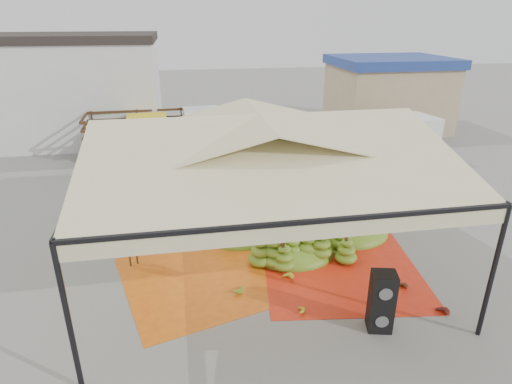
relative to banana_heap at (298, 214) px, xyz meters
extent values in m
plane|color=slate|center=(-1.44, -1.10, -0.65)|extent=(90.00, 90.00, 0.00)
cylinder|color=black|center=(-5.44, -5.10, 0.85)|extent=(0.10, 0.10, 3.00)
cylinder|color=black|center=(2.56, -5.10, 0.85)|extent=(0.10, 0.10, 3.00)
cylinder|color=black|center=(-5.44, 2.90, 0.85)|extent=(0.10, 0.10, 3.00)
cylinder|color=black|center=(2.56, 2.90, 0.85)|extent=(0.10, 0.10, 3.00)
pyramid|color=beige|center=(-1.44, -1.10, 2.85)|extent=(8.00, 8.00, 1.00)
cube|color=black|center=(-1.44, -1.10, 2.35)|extent=(8.00, 8.00, 0.08)
cube|color=beige|center=(-1.44, -1.10, 2.17)|extent=(8.00, 8.00, 0.36)
cube|color=silver|center=(-11.44, 12.90, 1.85)|extent=(14.00, 6.00, 5.00)
cube|color=black|center=(-11.44, 12.90, 4.55)|extent=(14.30, 6.30, 0.40)
cube|color=tan|center=(8.56, 11.90, 1.15)|extent=(6.00, 5.00, 3.60)
cube|color=navy|center=(8.56, 11.90, 3.20)|extent=(6.30, 5.30, 0.50)
cube|color=orange|center=(-2.99, -1.93, -0.64)|extent=(4.86, 4.73, 0.01)
cube|color=red|center=(0.60, -2.09, -0.64)|extent=(4.56, 4.74, 0.01)
ellipsoid|color=#4B7D1A|center=(0.00, 0.00, 0.00)|extent=(6.81, 5.93, 1.30)
ellipsoid|color=gold|center=(-1.00, -3.74, -0.56)|extent=(0.42, 0.36, 0.17)
ellipsoid|color=gold|center=(-0.96, -2.44, -0.54)|extent=(0.60, 0.57, 0.21)
ellipsoid|color=maroon|center=(2.14, -4.39, -0.54)|extent=(0.54, 0.48, 0.21)
ellipsoid|color=#562613|center=(1.74, -3.31, -0.56)|extent=(0.50, 0.46, 0.19)
ellipsoid|color=#3A7017|center=(-2.30, -2.70, -0.54)|extent=(0.61, 0.58, 0.22)
ellipsoid|color=#456F17|center=(-0.93, -1.25, 1.97)|extent=(0.24, 0.24, 0.20)
ellipsoid|color=#456F17|center=(0.57, -1.25, 1.97)|extent=(0.24, 0.24, 0.20)
ellipsoid|color=#456F17|center=(2.07, -1.25, 1.97)|extent=(0.24, 0.24, 0.20)
cube|color=black|center=(0.56, -4.55, -0.31)|extent=(0.59, 0.54, 0.69)
cube|color=black|center=(0.56, -4.55, 0.39)|extent=(0.59, 0.54, 0.69)
imported|color=gray|center=(0.60, 2.85, 0.26)|extent=(0.73, 0.54, 1.82)
cube|color=#452517|center=(-5.36, 8.85, 0.31)|extent=(4.65, 2.26, 0.11)
cube|color=white|center=(-2.34, 8.95, 0.40)|extent=(1.72, 2.07, 2.11)
cylinder|color=black|center=(-6.98, 7.87, -0.24)|extent=(0.83, 0.30, 0.82)
cylinder|color=black|center=(-7.04, 9.71, -0.24)|extent=(0.83, 0.30, 0.82)
cylinder|color=black|center=(-4.05, 7.97, -0.24)|extent=(0.83, 0.30, 0.82)
cylinder|color=black|center=(-4.11, 9.80, -0.24)|extent=(0.83, 0.30, 0.82)
cylinder|color=black|center=(-2.49, 8.02, -0.24)|extent=(0.83, 0.30, 0.82)
cylinder|color=black|center=(-2.55, 9.86, -0.24)|extent=(0.83, 0.30, 0.82)
ellipsoid|color=#4C6E16|center=(-5.36, 8.85, 0.77)|extent=(3.72, 1.77, 0.64)
cube|color=yellow|center=(-4.91, 8.86, 1.14)|extent=(1.89, 1.89, 0.23)
cube|color=#482818|center=(4.36, 5.79, 0.27)|extent=(4.65, 2.72, 0.11)
cube|color=white|center=(7.21, 6.28, 0.36)|extent=(1.88, 2.16, 2.01)
cylinder|color=black|center=(2.96, 4.67, -0.26)|extent=(0.82, 0.39, 0.79)
cylinder|color=black|center=(2.66, 6.39, -0.26)|extent=(0.82, 0.39, 0.79)
cylinder|color=black|center=(5.72, 5.14, -0.26)|extent=(0.82, 0.39, 0.79)
cylinder|color=black|center=(5.43, 6.86, -0.26)|extent=(0.82, 0.39, 0.79)
cylinder|color=black|center=(7.19, 5.39, -0.26)|extent=(0.82, 0.39, 0.79)
cylinder|color=black|center=(6.89, 7.11, -0.26)|extent=(0.82, 0.39, 0.79)
ellipsoid|color=#3C7C19|center=(4.36, 5.79, 0.71)|extent=(3.72, 2.14, 0.61)
cube|color=yellow|center=(4.80, 5.87, 1.06)|extent=(2.02, 2.01, 0.22)
camera|label=1|loc=(-3.35, -11.38, 5.61)|focal=30.00mm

